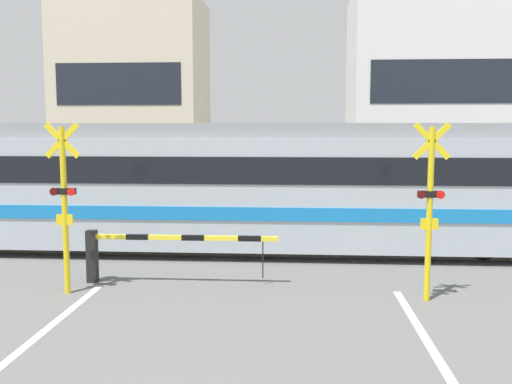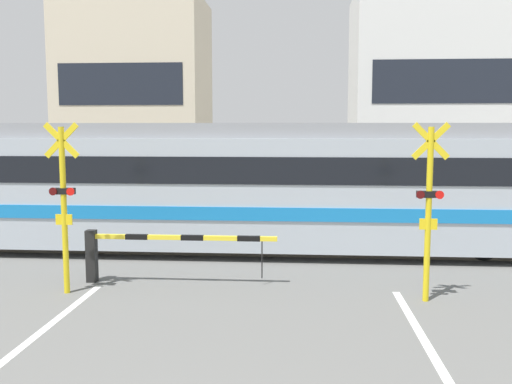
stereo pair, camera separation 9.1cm
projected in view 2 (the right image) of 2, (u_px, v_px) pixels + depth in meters
rail_track_near at (256, 255)px, 14.16m from camera, size 50.00×0.10×0.08m
rail_track_far at (260, 243)px, 15.58m from camera, size 50.00×0.10×0.08m
commuter_train at (217, 183)px, 14.76m from camera, size 21.26×2.95×3.29m
crossing_barrier_near at (140, 247)px, 11.68m from camera, size 3.94×0.20×1.09m
crossing_barrier_far at (336, 208)px, 17.33m from camera, size 3.94×0.20×1.09m
crossing_signal_left at (64, 200)px, 10.83m from camera, size 0.68×0.15×3.29m
crossing_signal_right at (429, 204)px, 10.32m from camera, size 0.68×0.15×3.29m
pedestrian at (240, 188)px, 20.95m from camera, size 0.38×0.22×1.70m
building_left_of_street at (136, 97)px, 27.90m from camera, size 6.73×5.09×9.27m
building_right_of_street at (433, 96)px, 26.83m from camera, size 7.54×5.09×9.34m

